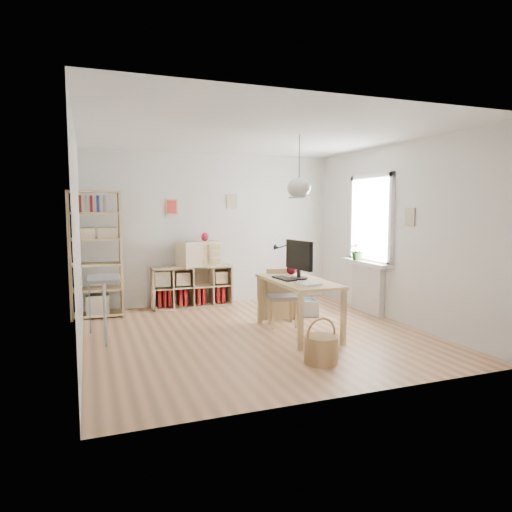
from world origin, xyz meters
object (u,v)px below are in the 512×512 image
object	(u,v)px
storage_chest	(300,304)
drawer_chest	(199,254)
desk	(298,286)
cube_shelf	(190,290)
tall_bookshelf	(95,249)
chair	(281,294)
monitor	(299,257)

from	to	relation	value
storage_chest	drawer_chest	world-z (taller)	drawer_chest
desk	drawer_chest	bearing A→B (deg)	111.66
desk	cube_shelf	xyz separation A→B (m)	(-1.02, 2.23, -0.36)
desk	tall_bookshelf	distance (m)	3.27
chair	desk	bearing A→B (deg)	-74.50
cube_shelf	monitor	bearing A→B (deg)	-63.93
drawer_chest	desk	bearing A→B (deg)	-89.06
chair	storage_chest	size ratio (longest dim) A/B	1.22
storage_chest	monitor	distance (m)	1.34
storage_chest	desk	bearing A→B (deg)	-105.57
desk	drawer_chest	world-z (taller)	drawer_chest
cube_shelf	chair	distance (m)	2.00
monitor	drawer_chest	world-z (taller)	monitor
desk	monitor	world-z (taller)	monitor
cube_shelf	chair	bearing A→B (deg)	-60.21
cube_shelf	tall_bookshelf	xyz separation A→B (m)	(-1.56, -0.28, 0.79)
chair	drawer_chest	xyz separation A→B (m)	(-0.84, 1.69, 0.46)
cube_shelf	storage_chest	distance (m)	1.99
monitor	drawer_chest	bearing A→B (deg)	107.25
cube_shelf	tall_bookshelf	distance (m)	1.77
desk	chair	world-z (taller)	chair
cube_shelf	monitor	xyz separation A→B (m)	(1.06, -2.17, 0.75)
monitor	desk	bearing A→B (deg)	-128.55
desk	cube_shelf	world-z (taller)	desk
desk	monitor	bearing A→B (deg)	57.33
chair	storage_chest	bearing A→B (deg)	52.27
monitor	chair	bearing A→B (deg)	93.33
desk	storage_chest	size ratio (longest dim) A/B	2.22
tall_bookshelf	monitor	distance (m)	3.23
desk	storage_chest	world-z (taller)	desk
desk	tall_bookshelf	size ratio (longest dim) A/B	0.75
drawer_chest	tall_bookshelf	bearing A→B (deg)	167.24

